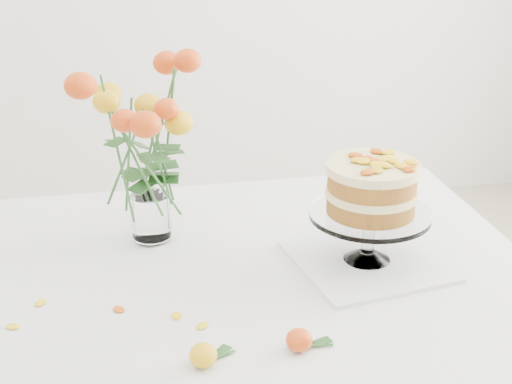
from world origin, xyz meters
The scene contains 12 objects.
table centered at (0.00, 0.00, 0.67)m, with size 1.43×0.93×0.76m.
napkin centered at (0.37, -0.02, 0.76)m, with size 0.28×0.28×0.01m, color white.
cake_stand centered at (0.37, -0.02, 0.91)m, with size 0.24×0.24×0.22m.
rose_vase centered at (-0.04, 0.17, 1.00)m, with size 0.34×0.34×0.42m.
loose_rose_near centered at (0.01, -0.29, 0.77)m, with size 0.08×0.05×0.04m.
loose_rose_far centered at (0.17, -0.28, 0.77)m, with size 0.08×0.04×0.04m.
stray_petal_a centered at (-0.12, -0.10, 0.76)m, with size 0.03×0.02×0.00m, color yellow.
stray_petal_b centered at (-0.02, -0.14, 0.76)m, with size 0.03×0.02×0.00m, color yellow.
stray_petal_c centered at (0.02, -0.18, 0.76)m, with size 0.03×0.02×0.00m, color yellow.
stray_petal_d centered at (-0.26, -0.05, 0.76)m, with size 0.03×0.02×0.00m, color yellow.
stray_petal_e centered at (-0.30, -0.12, 0.76)m, with size 0.03×0.02×0.00m, color yellow.
stray_petal_f centered at (0.30, -0.08, 0.76)m, with size 0.03×0.02×0.00m, color yellow.
Camera 1 is at (-0.09, -1.22, 1.45)m, focal length 50.00 mm.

